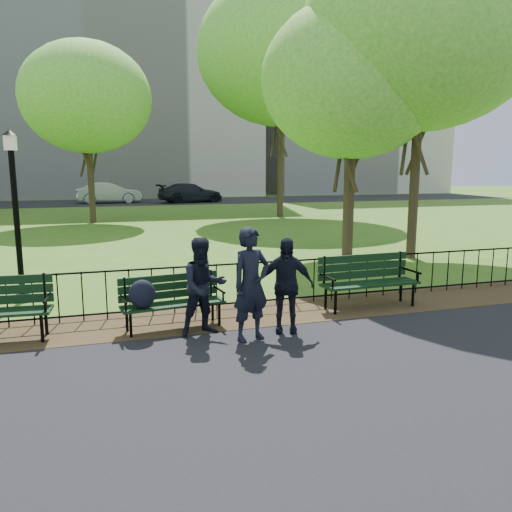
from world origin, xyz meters
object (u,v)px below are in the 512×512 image
object	(u,v)px
tree_far_c	(86,98)
tree_far_e	(281,53)
park_bench_main	(157,295)
park_bench_right_a	(367,275)
sedan_dark	(191,193)
person_right	(285,285)
tree_mid_e	(423,27)
lamppost	(16,210)
tree_near_e	(353,80)
person_mid	(204,286)
person_left	(251,284)
sedan_silver	(109,193)

from	to	relation	value
tree_far_c	tree_far_e	world-z (taller)	tree_far_e
park_bench_main	park_bench_right_a	size ratio (longest dim) A/B	0.90
sedan_dark	tree_far_c	bearing A→B (deg)	143.31
sedan_dark	person_right	bearing A→B (deg)	164.11
tree_far_e	person_right	bearing A→B (deg)	-109.82
tree_mid_e	tree_far_e	world-z (taller)	tree_far_e
tree_mid_e	tree_far_e	distance (m)	13.94
tree_far_e	tree_far_c	bearing A→B (deg)	-179.00
person_right	sedan_dark	distance (m)	33.11
park_bench_main	lamppost	size ratio (longest dim) A/B	0.52
tree_near_e	person_mid	size ratio (longest dim) A/B	4.78
lamppost	person_mid	distance (m)	4.53
park_bench_main	person_mid	distance (m)	0.82
lamppost	tree_far_e	bearing A→B (deg)	54.35
person_mid	person_left	bearing A→B (deg)	-44.69
tree_near_e	sedan_silver	size ratio (longest dim) A/B	1.52
park_bench_main	tree_near_e	bearing A→B (deg)	34.67
park_bench_main	sedan_dark	bearing A→B (deg)	72.15
park_bench_main	sedan_silver	xyz separation A→B (m)	(-0.13, 33.12, 0.21)
tree_near_e	tree_far_e	size ratio (longest dim) A/B	0.59
person_right	sedan_silver	distance (m)	33.85
person_left	park_bench_right_a	bearing A→B (deg)	5.63
person_left	sedan_silver	xyz separation A→B (m)	(-1.47, 34.00, -0.07)
tree_near_e	person_right	xyz separation A→B (m)	(-4.48, -6.40, -4.44)
tree_far_e	park_bench_right_a	bearing A→B (deg)	-104.93
tree_mid_e	person_mid	bearing A→B (deg)	-145.13
person_mid	person_right	world-z (taller)	person_mid
tree_near_e	sedan_silver	bearing A→B (deg)	103.55
tree_near_e	tree_far_c	xyz separation A→B (m)	(-7.67, 12.59, 0.83)
park_bench_main	person_right	size ratio (longest dim) A/B	1.13
park_bench_main	sedan_dark	xyz separation A→B (m)	(6.20, 32.19, 0.15)
tree_far_c	sedan_dark	world-z (taller)	tree_far_c
sedan_dark	tree_near_e	bearing A→B (deg)	171.99
sedan_dark	tree_mid_e	bearing A→B (deg)	175.37
park_bench_main	park_bench_right_a	distance (m)	4.05
lamppost	tree_far_c	size ratio (longest dim) A/B	0.39
tree_mid_e	sedan_silver	bearing A→B (deg)	106.19
tree_far_e	person_right	xyz separation A→B (m)	(-6.91, -19.16, -8.03)
person_left	person_mid	world-z (taller)	person_left
tree_mid_e	person_left	world-z (taller)	tree_mid_e
park_bench_right_a	tree_far_c	bearing A→B (deg)	104.37
tree_far_c	person_right	bearing A→B (deg)	-80.46
sedan_dark	person_left	bearing A→B (deg)	163.05
lamppost	tree_far_e	distance (m)	20.63
tree_mid_e	person_mid	world-z (taller)	tree_mid_e
tree_far_c	person_right	world-z (taller)	tree_far_c
tree_mid_e	person_right	size ratio (longest dim) A/B	6.08
tree_far_e	person_mid	bearing A→B (deg)	-113.47
park_bench_main	tree_near_e	xyz separation A→B (m)	(6.47, 5.75, 4.61)
tree_mid_e	sedan_dark	distance (m)	28.10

